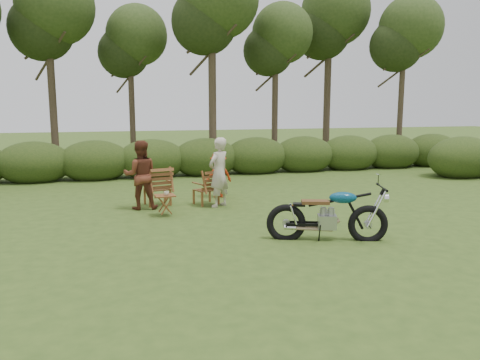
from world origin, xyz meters
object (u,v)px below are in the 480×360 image
object	(u,v)px
lawn_chair_right	(206,204)
adult_b	(142,209)
cup	(166,193)
child	(218,197)
adult_a	(219,207)
motorcycle	(326,240)
side_table	(165,205)
lawn_chair_left	(158,205)

from	to	relation	value
lawn_chair_right	adult_b	distance (m)	1.70
cup	child	xyz separation A→B (m)	(1.70, 1.92, -0.55)
adult_a	adult_b	world-z (taller)	adult_a
motorcycle	adult_a	bearing A→B (deg)	130.13
motorcycle	side_table	world-z (taller)	motorcycle
lawn_chair_right	adult_b	xyz separation A→B (m)	(-1.70, -0.10, 0.00)
side_table	cup	bearing A→B (deg)	-47.04
motorcycle	child	bearing A→B (deg)	122.02
lawn_chair_right	child	world-z (taller)	child
adult_b	lawn_chair_right	bearing A→B (deg)	-172.07
child	side_table	bearing A→B (deg)	33.45
lawn_chair_left	adult_b	bearing A→B (deg)	27.36
motorcycle	child	world-z (taller)	child
side_table	lawn_chair_right	bearing A→B (deg)	40.60
side_table	adult_a	distance (m)	1.63
cup	adult_b	world-z (taller)	adult_b
side_table	adult_b	distance (m)	1.08
child	motorcycle	bearing A→B (deg)	89.04
side_table	child	bearing A→B (deg)	47.39
motorcycle	cup	world-z (taller)	motorcycle
lawn_chair_right	adult_a	xyz separation A→B (m)	(0.27, -0.37, 0.00)
lawn_chair_right	lawn_chair_left	size ratio (longest dim) A/B	0.92
motorcycle	child	distance (m)	4.86
cup	lawn_chair_right	bearing A→B (deg)	42.50
adult_a	adult_b	size ratio (longest dim) A/B	1.03
motorcycle	cup	distance (m)	4.00
motorcycle	adult_b	size ratio (longest dim) A/B	1.27
lawn_chair_right	adult_b	bearing A→B (deg)	-17.32
adult_b	child	bearing A→B (deg)	-152.30
adult_b	child	world-z (taller)	adult_b
lawn_chair_left	adult_b	world-z (taller)	adult_b
cup	child	size ratio (longest dim) A/B	0.09
lawn_chair_right	motorcycle	bearing A→B (deg)	91.90
cup	motorcycle	bearing A→B (deg)	-45.21
lawn_chair_left	motorcycle	bearing A→B (deg)	112.42
cup	adult_a	size ratio (longest dim) A/B	0.07
adult_b	cup	bearing A→B (deg)	123.18
adult_a	child	world-z (taller)	adult_a
side_table	adult_a	size ratio (longest dim) A/B	0.28
lawn_chair_right	adult_a	size ratio (longest dim) A/B	0.52
motorcycle	adult_a	xyz separation A→B (m)	(-1.35, 3.51, 0.00)
motorcycle	adult_b	distance (m)	5.03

